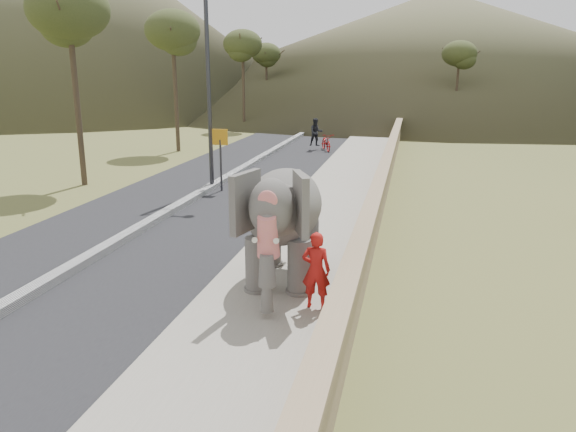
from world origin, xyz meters
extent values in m
plane|color=olive|center=(0.00, 0.00, 0.00)|extent=(160.00, 160.00, 0.00)
cube|color=black|center=(-5.00, 10.00, 0.01)|extent=(7.00, 120.00, 0.03)
cube|color=black|center=(-5.00, 10.00, 0.11)|extent=(0.35, 120.00, 0.22)
cube|color=#9E9687|center=(0.00, 10.00, 0.07)|extent=(3.00, 120.00, 0.15)
cube|color=tan|center=(1.65, 10.00, 0.55)|extent=(0.30, 120.00, 1.10)
cylinder|color=#333338|center=(-5.00, 13.68, 4.00)|extent=(0.16, 0.16, 8.00)
cylinder|color=#2D2D33|center=(-4.50, 13.37, 1.00)|extent=(0.08, 0.08, 2.00)
cube|color=#C48012|center=(-4.50, 13.37, 2.10)|extent=(0.60, 0.05, 0.60)
cone|color=brown|center=(-38.00, 55.00, 11.00)|extent=(60.00, 60.00, 22.00)
cone|color=brown|center=(5.00, 70.00, 7.00)|extent=(80.00, 80.00, 14.00)
imported|color=#AC1612|center=(0.95, 3.14, 0.91)|extent=(0.55, 0.36, 1.52)
imported|color=maroon|center=(-2.21, 25.06, 0.49)|extent=(1.28, 1.96, 0.97)
imported|color=black|center=(-2.82, 25.06, 1.04)|extent=(0.94, 0.84, 1.59)
camera|label=1|loc=(2.61, -6.80, 4.65)|focal=35.00mm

